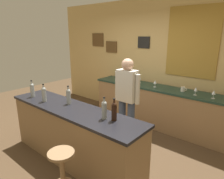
# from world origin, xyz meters

# --- Properties ---
(ground_plane) EXTENTS (10.00, 10.00, 0.00)m
(ground_plane) POSITION_xyz_m (0.00, 0.00, 0.00)
(ground_plane) COLOR #4C3823
(back_wall) EXTENTS (6.00, 0.09, 2.80)m
(back_wall) POSITION_xyz_m (0.02, 2.03, 1.42)
(back_wall) COLOR tan
(back_wall) RESTS_ON ground_plane
(bar_counter) EXTENTS (2.55, 0.60, 0.92)m
(bar_counter) POSITION_xyz_m (0.00, -0.40, 0.46)
(bar_counter) COLOR olive
(bar_counter) RESTS_ON ground_plane
(side_counter) EXTENTS (3.09, 0.56, 0.90)m
(side_counter) POSITION_xyz_m (0.40, 1.65, 0.45)
(side_counter) COLOR olive
(side_counter) RESTS_ON ground_plane
(bartender) EXTENTS (0.52, 0.21, 1.62)m
(bartender) POSITION_xyz_m (0.36, 0.57, 0.94)
(bartender) COLOR #384766
(bartender) RESTS_ON ground_plane
(bar_stool) EXTENTS (0.32, 0.32, 0.68)m
(bar_stool) POSITION_xyz_m (0.55, -1.02, 0.46)
(bar_stool) COLOR olive
(bar_stool) RESTS_ON ground_plane
(wine_bottle_a) EXTENTS (0.07, 0.07, 0.31)m
(wine_bottle_a) POSITION_xyz_m (-0.98, -0.49, 1.06)
(wine_bottle_a) COLOR #999E99
(wine_bottle_a) RESTS_ON bar_counter
(wine_bottle_b) EXTENTS (0.07, 0.07, 0.31)m
(wine_bottle_b) POSITION_xyz_m (-0.59, -0.50, 1.06)
(wine_bottle_b) COLOR #999E99
(wine_bottle_b) RESTS_ON bar_counter
(wine_bottle_c) EXTENTS (0.07, 0.07, 0.31)m
(wine_bottle_c) POSITION_xyz_m (-0.18, -0.31, 1.06)
(wine_bottle_c) COLOR #999E99
(wine_bottle_c) RESTS_ON bar_counter
(wine_bottle_d) EXTENTS (0.07, 0.07, 0.31)m
(wine_bottle_d) POSITION_xyz_m (0.66, -0.37, 1.06)
(wine_bottle_d) COLOR #999E99
(wine_bottle_d) RESTS_ON bar_counter
(wine_bottle_e) EXTENTS (0.07, 0.07, 0.31)m
(wine_bottle_e) POSITION_xyz_m (0.79, -0.32, 1.06)
(wine_bottle_e) COLOR black
(wine_bottle_e) RESTS_ON bar_counter
(wine_glass_a) EXTENTS (0.07, 0.07, 0.16)m
(wine_glass_a) POSITION_xyz_m (-0.80, 1.70, 1.01)
(wine_glass_a) COLOR silver
(wine_glass_a) RESTS_ON side_counter
(wine_glass_b) EXTENTS (0.07, 0.07, 0.16)m
(wine_glass_b) POSITION_xyz_m (-0.10, 1.72, 1.01)
(wine_glass_b) COLOR silver
(wine_glass_b) RESTS_ON side_counter
(wine_glass_c) EXTENTS (0.07, 0.07, 0.16)m
(wine_glass_c) POSITION_xyz_m (0.36, 1.60, 1.01)
(wine_glass_c) COLOR silver
(wine_glass_c) RESTS_ON side_counter
(wine_glass_d) EXTENTS (0.07, 0.07, 0.16)m
(wine_glass_d) POSITION_xyz_m (1.23, 1.57, 1.01)
(wine_glass_d) COLOR silver
(wine_glass_d) RESTS_ON side_counter
(wine_glass_e) EXTENTS (0.07, 0.07, 0.16)m
(wine_glass_e) POSITION_xyz_m (1.54, 1.57, 1.01)
(wine_glass_e) COLOR silver
(wine_glass_e) RESTS_ON side_counter
(coffee_mug) EXTENTS (0.12, 0.08, 0.09)m
(coffee_mug) POSITION_xyz_m (0.95, 1.66, 0.95)
(coffee_mug) COLOR silver
(coffee_mug) RESTS_ON side_counter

